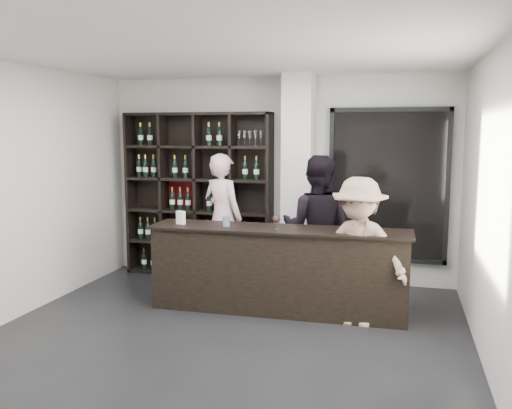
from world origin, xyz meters
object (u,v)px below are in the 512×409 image
(customer, at_px, (359,252))
(tasting_counter, at_px, (278,270))
(taster_black, at_px, (316,228))
(wine_shelf, at_px, (198,195))
(taster_pink, at_px, (223,217))

(customer, bearing_deg, tasting_counter, 177.02)
(taster_black, relative_size, customer, 1.12)
(taster_black, bearing_deg, customer, 127.45)
(wine_shelf, relative_size, customer, 1.46)
(wine_shelf, distance_m, taster_black, 2.01)
(taster_pink, height_order, taster_black, taster_black)
(wine_shelf, height_order, customer, wine_shelf)
(wine_shelf, bearing_deg, taster_pink, -21.05)
(wine_shelf, height_order, taster_black, wine_shelf)
(wine_shelf, height_order, tasting_counter, wine_shelf)
(taster_black, bearing_deg, taster_pink, -19.87)
(taster_pink, relative_size, customer, 1.11)
(tasting_counter, distance_m, taster_pink, 1.62)
(wine_shelf, bearing_deg, taster_black, -21.03)
(tasting_counter, bearing_deg, taster_black, 58.00)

